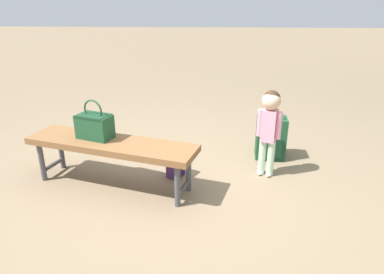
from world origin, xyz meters
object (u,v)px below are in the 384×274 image
Objects in this scene: park_bench at (111,147)px; backpack_small at (176,163)px; handbag at (95,125)px; child_standing at (270,120)px.

park_bench reaches higher than backpack_small.
child_standing is (1.63, 0.21, 0.00)m from handbag.
child_standing is at bearing 7.49° from handbag.
handbag is 1.31× the size of backpack_small.
child_standing is (1.46, 0.29, 0.18)m from park_bench.
park_bench is 5.87× the size of backpack_small.
park_bench is at bearing -159.80° from backpack_small.
handbag is 1.64m from child_standing.
child_standing reaches higher than backpack_small.
park_bench is 4.48× the size of handbag.
handbag reaches higher than backpack_small.
handbag is at bearing -169.74° from backpack_small.
park_bench is 1.90× the size of child_standing.
handbag is (-0.16, 0.08, 0.18)m from park_bench.
park_bench is 1.50m from child_standing.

